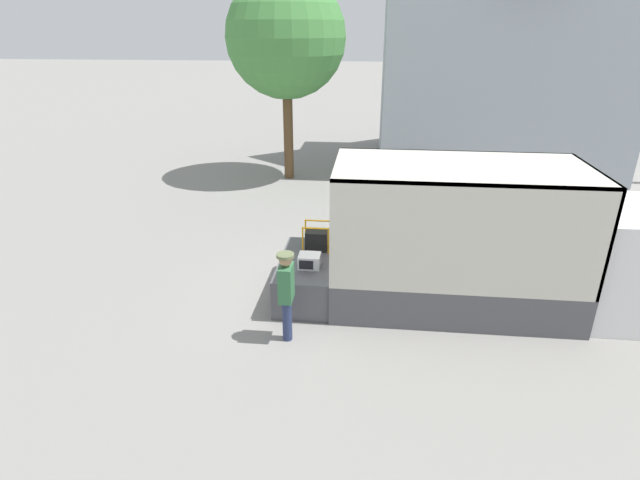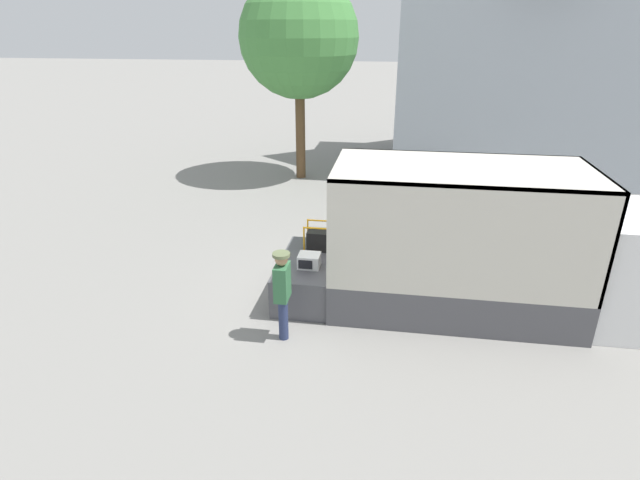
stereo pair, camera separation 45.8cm
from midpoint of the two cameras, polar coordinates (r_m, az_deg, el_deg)
ground_plane at (r=11.09m, az=0.39°, el=-6.23°), size 160.00×160.00×0.00m
box_truck at (r=11.06m, az=21.58°, el=-2.76°), size 6.86×2.50×2.99m
tailgate_deck at (r=10.96m, az=-2.65°, el=-4.17°), size 1.17×2.37×0.83m
microwave at (r=10.38m, az=-2.47°, el=-2.41°), size 0.45×0.41×0.28m
portable_generator at (r=11.17m, az=-1.46°, el=0.05°), size 0.60×0.50×0.61m
worker_person at (r=9.10m, az=-5.33°, el=-5.49°), size 0.32×0.44×1.78m
house_backdrop at (r=22.34m, az=19.27°, el=20.87°), size 9.48×7.35×9.81m
street_tree at (r=19.02m, az=-4.66°, el=22.05°), size 4.26×4.26×7.24m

